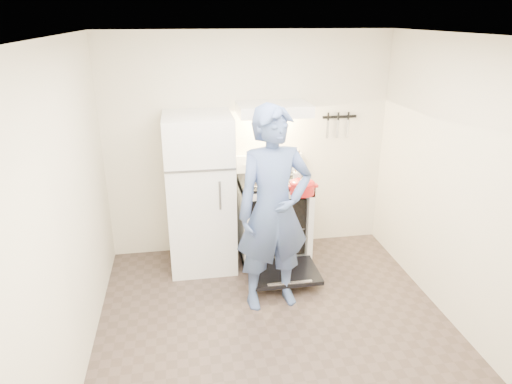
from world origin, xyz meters
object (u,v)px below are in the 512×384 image
Objects in this scene: refrigerator at (200,193)px; stove_body at (273,220)px; tea_kettle at (262,163)px; person at (274,211)px; dutch_oven at (302,188)px.

refrigerator reaches higher than stove_body.
stove_body is at bearing -56.17° from tea_kettle.
stove_body is at bearing 1.77° from refrigerator.
person is (0.62, -0.87, 0.12)m from refrigerator.
tea_kettle is 0.77m from dutch_oven.
person reaches higher than refrigerator.
refrigerator reaches higher than tea_kettle.
tea_kettle is (0.70, 0.18, 0.24)m from refrigerator.
dutch_oven is at bearing 35.55° from person.
stove_body is 3.18× the size of tea_kettle.
person is at bearing -101.77° from stove_body.
dutch_oven is (0.17, -0.56, 0.58)m from stove_body.
refrigerator is 0.77m from tea_kettle.
dutch_oven is (0.35, 0.33, 0.07)m from person.
stove_body is 0.66m from tea_kettle.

